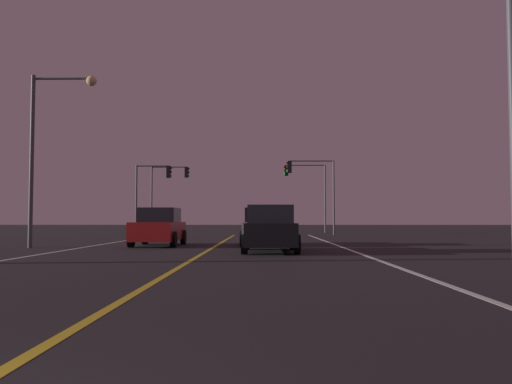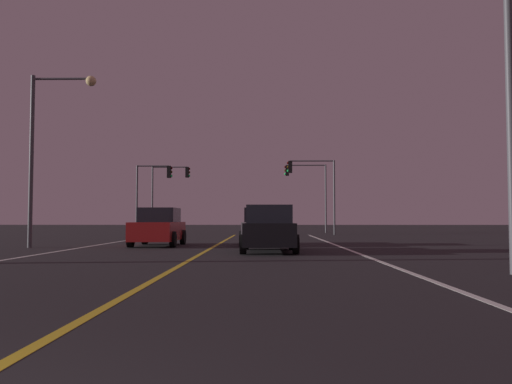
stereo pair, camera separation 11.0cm
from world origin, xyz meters
name	(u,v)px [view 2 (the right image)]	position (x,y,z in m)	size (l,w,h in m)	color
lane_edge_right	(364,255)	(5.47, 15.55, 0.00)	(0.16, 43.09, 0.01)	silver
lane_edge_left	(35,255)	(-5.47, 15.55, 0.00)	(0.16, 43.09, 0.01)	silver
lane_center_divider	(199,255)	(0.00, 15.55, 0.00)	(0.16, 43.09, 0.01)	gold
car_oncoming	(159,227)	(-2.56, 21.60, 0.82)	(2.02, 4.30, 1.70)	black
car_ahead_far	(263,227)	(2.11, 22.28, 0.82)	(2.02, 4.30, 1.70)	black
car_lead_same_lane	(269,229)	(2.36, 17.33, 0.82)	(2.02, 4.30, 1.70)	black
traffic_light_near_right	(312,179)	(5.73, 37.59, 4.18)	(3.62, 0.36, 5.60)	#4C4C51
traffic_light_near_left	(154,183)	(-6.14, 37.59, 3.88)	(2.75, 0.36, 5.23)	#4C4C51
traffic_light_far_right	(306,182)	(5.77, 43.09, 4.33)	(3.61, 0.36, 5.83)	#4C4C51
traffic_light_far_left	(170,184)	(-5.90, 43.09, 4.22)	(3.31, 0.36, 5.69)	#4C4C51
street_lamp_right_near	(486,39)	(7.13, 9.58, 5.22)	(2.29, 0.44, 8.24)	#4C4C51
street_lamp_left_mid	(48,135)	(-6.94, 19.94, 4.73)	(2.79, 0.44, 7.29)	#4C4C51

